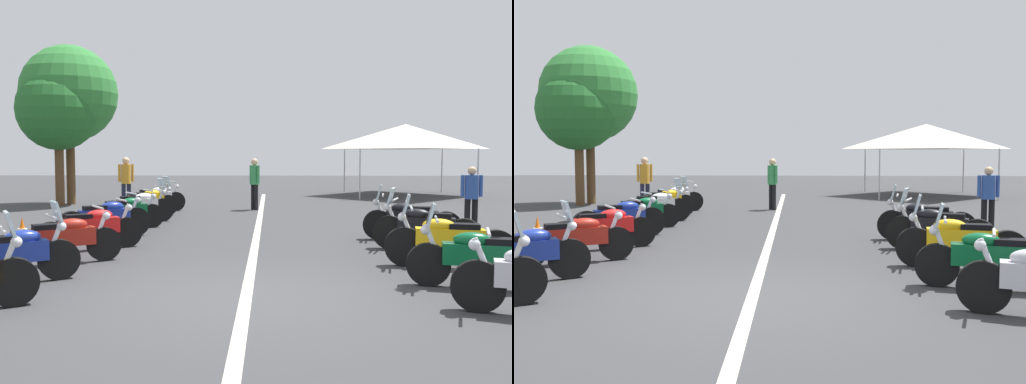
% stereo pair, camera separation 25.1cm
% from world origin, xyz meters
% --- Properties ---
extents(ground_plane, '(80.00, 80.00, 0.00)m').
position_xyz_m(ground_plane, '(0.00, 0.00, 0.00)').
color(ground_plane, '#38383A').
extents(lane_centre_stripe, '(25.74, 0.16, 0.01)m').
position_xyz_m(lane_centre_stripe, '(5.65, 0.00, 0.00)').
color(lane_centre_stripe, beige).
rests_on(lane_centre_stripe, ground_plane).
extents(motorcycle_left_row_1, '(1.24, 1.72, 1.20)m').
position_xyz_m(motorcycle_left_row_1, '(0.62, 3.41, 0.46)').
color(motorcycle_left_row_1, black).
rests_on(motorcycle_left_row_1, ground_plane).
extents(motorcycle_left_row_2, '(1.24, 1.80, 0.98)m').
position_xyz_m(motorcycle_left_row_2, '(2.09, 3.23, 0.44)').
color(motorcycle_left_row_2, black).
rests_on(motorcycle_left_row_2, ground_plane).
extents(motorcycle_left_row_3, '(1.26, 1.82, 0.99)m').
position_xyz_m(motorcycle_left_row_3, '(3.52, 3.20, 0.45)').
color(motorcycle_left_row_3, black).
rests_on(motorcycle_left_row_3, ground_plane).
extents(motorcycle_left_row_4, '(1.36, 1.80, 1.01)m').
position_xyz_m(motorcycle_left_row_4, '(5.04, 3.37, 0.46)').
color(motorcycle_left_row_4, black).
rests_on(motorcycle_left_row_4, ground_plane).
extents(motorcycle_left_row_5, '(1.29, 1.77, 0.99)m').
position_xyz_m(motorcycle_left_row_5, '(6.48, 3.30, 0.45)').
color(motorcycle_left_row_5, black).
rests_on(motorcycle_left_row_5, ground_plane).
extents(motorcycle_left_row_6, '(1.25, 1.79, 1.21)m').
position_xyz_m(motorcycle_left_row_6, '(7.81, 3.28, 0.47)').
color(motorcycle_left_row_6, black).
rests_on(motorcycle_left_row_6, ground_plane).
extents(motorcycle_left_row_7, '(1.28, 1.70, 1.21)m').
position_xyz_m(motorcycle_left_row_7, '(9.28, 3.37, 0.47)').
color(motorcycle_left_row_7, black).
rests_on(motorcycle_left_row_7, ground_plane).
extents(motorcycle_left_row_8, '(1.16, 1.86, 1.00)m').
position_xyz_m(motorcycle_left_row_8, '(10.64, 3.42, 0.45)').
color(motorcycle_left_row_8, black).
rests_on(motorcycle_left_row_8, ground_plane).
extents(motorcycle_right_row_1, '(0.86, 2.12, 1.20)m').
position_xyz_m(motorcycle_right_row_1, '(0.57, -3.31, 0.46)').
color(motorcycle_right_row_1, black).
rests_on(motorcycle_right_row_1, ground_plane).
extents(motorcycle_right_row_2, '(0.80, 2.09, 1.22)m').
position_xyz_m(motorcycle_right_row_2, '(2.01, -3.27, 0.47)').
color(motorcycle_right_row_2, black).
rests_on(motorcycle_right_row_2, ground_plane).
extents(motorcycle_right_row_3, '(0.96, 1.99, 1.23)m').
position_xyz_m(motorcycle_right_row_3, '(3.61, -3.33, 0.48)').
color(motorcycle_right_row_3, black).
rests_on(motorcycle_right_row_3, ground_plane).
extents(motorcycle_right_row_4, '(0.79, 2.08, 1.22)m').
position_xyz_m(motorcycle_right_row_4, '(4.93, -3.37, 0.47)').
color(motorcycle_right_row_4, black).
rests_on(motorcycle_right_row_4, ground_plane).
extents(traffic_cone_0, '(0.36, 0.36, 0.61)m').
position_xyz_m(traffic_cone_0, '(3.90, 4.74, 0.29)').
color(traffic_cone_0, orange).
rests_on(traffic_cone_0, ground_plane).
extents(bystander_1, '(0.44, 0.35, 1.73)m').
position_xyz_m(bystander_1, '(11.44, 0.22, 1.02)').
color(bystander_1, black).
rests_on(bystander_1, ground_plane).
extents(bystander_2, '(0.32, 0.53, 1.58)m').
position_xyz_m(bystander_2, '(6.56, -5.27, 0.92)').
color(bystander_2, black).
rests_on(bystander_2, ground_plane).
extents(bystander_3, '(0.32, 0.49, 1.77)m').
position_xyz_m(bystander_3, '(11.41, 4.56, 1.05)').
color(bystander_3, '#1E2338').
rests_on(bystander_3, ground_plane).
extents(roadside_tree_0, '(3.56, 3.56, 5.88)m').
position_xyz_m(roadside_tree_0, '(13.37, 7.15, 4.09)').
color(roadside_tree_0, brown).
rests_on(roadside_tree_0, ground_plane).
extents(roadside_tree_1, '(2.95, 2.95, 4.97)m').
position_xyz_m(roadside_tree_1, '(12.77, 7.35, 3.47)').
color(roadside_tree_1, brown).
rests_on(roadside_tree_1, ground_plane).
extents(event_tent, '(5.30, 5.30, 3.20)m').
position_xyz_m(event_tent, '(17.92, -6.34, 2.65)').
color(event_tent, beige).
rests_on(event_tent, ground_plane).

